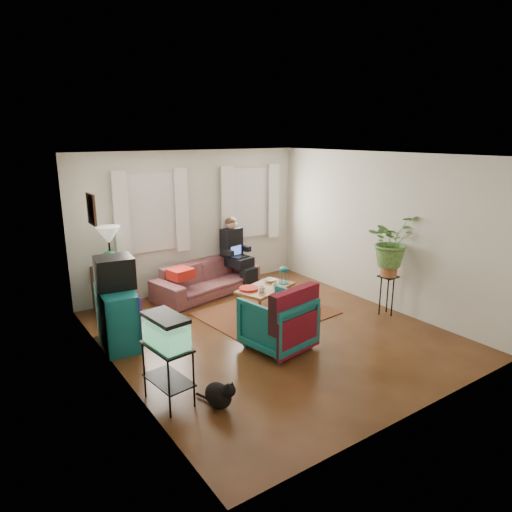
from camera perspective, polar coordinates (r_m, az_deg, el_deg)
floor at (r=6.92m, az=1.89°, el=-9.56°), size 4.50×5.00×0.01m
ceiling at (r=6.30m, az=2.10°, el=12.51°), size 4.50×5.00×0.01m
wall_back at (r=8.58m, az=-7.95°, el=4.29°), size 4.50×0.01×2.60m
wall_front at (r=4.79m, az=20.03°, el=-5.10°), size 4.50×0.01×2.60m
wall_left at (r=5.51m, az=-17.26°, el=-2.29°), size 0.01×5.00×2.60m
wall_right at (r=7.99m, az=15.13°, el=3.12°), size 0.01×5.00×2.60m
window_left at (r=8.20m, az=-12.97°, el=5.33°), size 1.08×0.04×1.38m
window_right at (r=9.14m, az=-0.88°, el=6.67°), size 1.08×0.04×1.38m
curtains_left at (r=8.13m, az=-12.76°, el=5.26°), size 1.36×0.06×1.50m
curtains_right at (r=9.07m, az=-0.60°, el=6.61°), size 1.36×0.06×1.50m
picture_frame at (r=6.18m, az=-19.81°, el=5.52°), size 0.04×0.32×0.40m
area_rug at (r=7.60m, az=1.27°, el=-7.16°), size 2.14×1.78×0.01m
sofa at (r=8.42m, az=-6.18°, el=-2.19°), size 2.16×1.23×0.80m
seated_person at (r=8.84m, az=-2.63°, el=0.12°), size 0.63×0.72×1.21m
side_table at (r=7.97m, az=-17.44°, el=-3.97°), size 0.58×0.58×0.76m
table_lamp at (r=7.78m, az=-17.85°, el=0.95°), size 0.43×0.43×0.69m
dresser at (r=6.68m, az=-16.88°, el=-7.32°), size 0.56×0.95×0.82m
crt_tv at (r=6.57m, az=-17.28°, el=-1.96°), size 0.55×0.51×0.44m
aquarium_stand at (r=5.23m, az=-10.90°, el=-14.28°), size 0.41×0.64×0.68m
aquarium at (r=5.00m, az=-11.19°, el=-9.11°), size 0.37×0.59×0.36m
black_cat at (r=5.16m, az=-4.75°, el=-16.69°), size 0.36×0.45×0.33m
armchair at (r=6.31m, az=2.71°, el=-7.93°), size 0.93×0.88×0.83m
serape_throw at (r=6.05m, az=4.96°, el=-7.25°), size 0.86×0.33×0.69m
coffee_table at (r=7.66m, az=1.16°, el=-5.36°), size 1.13×0.85×0.42m
cup_a at (r=7.35m, az=0.71°, el=-4.15°), size 0.14×0.14×0.09m
cup_b at (r=7.52m, az=2.39°, el=-3.72°), size 0.12×0.12×0.09m
bowl at (r=7.85m, az=1.79°, el=-3.06°), size 0.25×0.25×0.05m
snack_tray at (r=7.45m, az=-0.93°, el=-4.10°), size 0.40×0.40×0.04m
birdcage at (r=7.75m, az=3.50°, el=-2.38°), size 0.21×0.21×0.29m
plant_stand at (r=7.76m, az=16.03°, el=-4.74°), size 0.30×0.30×0.66m
potted_plant at (r=7.54m, az=16.45°, el=0.89°), size 0.79×0.70×0.84m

